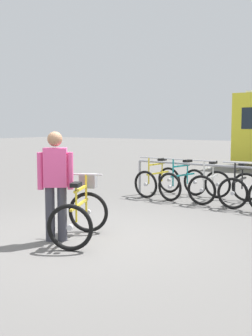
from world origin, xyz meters
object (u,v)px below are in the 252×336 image
racked_bike_white (210,186)px  person_with_featured_bike (56,181)px  racked_bike_teal (183,183)px  racked_bike_black (240,188)px  racked_bike_yellow (158,181)px  featured_bicycle (81,210)px

racked_bike_white → person_with_featured_bike: bearing=-99.0°
racked_bike_teal → racked_bike_black: bearing=-3.3°
racked_bike_yellow → racked_bike_teal: size_ratio=0.97×
racked_bike_yellow → racked_bike_black: bearing=-3.3°
racked_bike_black → person_with_featured_bike: size_ratio=0.68×
racked_bike_yellow → racked_bike_white: (1.40, -0.08, 0.00)m
racked_bike_teal → featured_bicycle: (0.27, -4.07, 0.08)m
racked_bike_yellow → racked_bike_teal: (0.70, -0.04, 0.00)m
racked_bike_black → racked_bike_white: bearing=176.7°
racked_bike_white → racked_bike_black: (0.70, -0.04, 0.00)m
racked_bike_yellow → racked_bike_black: (2.10, -0.12, 0.00)m
racked_bike_black → featured_bicycle: 4.15m
racked_bike_yellow → racked_bike_black: 2.10m
racked_bike_teal → featured_bicycle: size_ratio=0.95×
racked_bike_yellow → person_with_featured_bike: (0.71, -4.39, 0.54)m
person_with_featured_bike → racked_bike_white: bearing=81.0°
racked_bike_white → featured_bicycle: (-0.42, -4.03, 0.08)m
racked_bike_teal → racked_bike_black: same height
racked_bike_white → featured_bicycle: same height
racked_bike_teal → racked_bike_white: bearing=-3.3°
racked_bike_black → featured_bicycle: (-1.12, -3.99, 0.08)m
racked_bike_teal → racked_bike_black: (1.40, -0.08, 0.00)m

